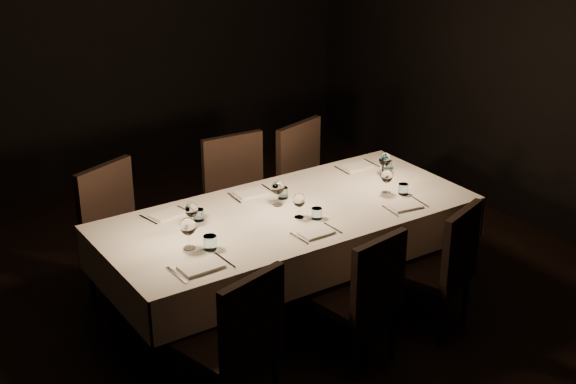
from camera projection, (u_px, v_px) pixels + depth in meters
room at (288, 104)px, 5.02m from camera, size 5.01×6.01×3.01m
dining_table at (288, 221)px, 5.34m from camera, size 2.52×1.12×0.76m
chair_near_left at (238, 339)px, 4.35m from camera, size 0.55×0.55×0.95m
place_setting_near_left at (197, 242)px, 4.71m from camera, size 0.37×0.42×0.20m
chair_near_center at (365, 293)px, 4.85m from camera, size 0.49×0.49×0.90m
place_setting_near_center at (308, 213)px, 5.12m from camera, size 0.31×0.40×0.17m
chair_near_right at (444, 263)px, 5.19m from camera, size 0.56×0.56×0.91m
place_setting_near_right at (396, 188)px, 5.50m from camera, size 0.32×0.40×0.17m
chair_far_left at (121, 230)px, 5.53m from camera, size 0.63×0.63×1.01m
place_setting_far_left at (186, 213)px, 5.12m from camera, size 0.33×0.40×0.18m
chair_far_center at (241, 198)px, 6.02m from camera, size 0.52×0.52×1.02m
place_setting_far_center at (271, 190)px, 5.45m from camera, size 0.33×0.40×0.18m
chair_far_right at (311, 182)px, 6.30m from camera, size 0.61×0.61×1.02m
place_setting_far_right at (377, 163)px, 5.92m from camera, size 0.33×0.41×0.18m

